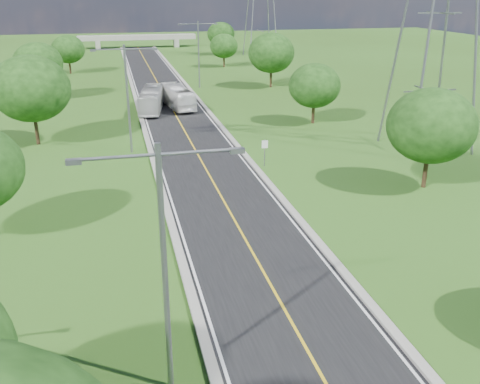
% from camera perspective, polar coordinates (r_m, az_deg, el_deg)
% --- Properties ---
extents(ground, '(260.00, 260.00, 0.00)m').
position_cam_1_polar(ground, '(67.19, -6.91, 8.17)').
color(ground, '#2D4E16').
rests_on(ground, ground).
extents(road, '(8.00, 150.00, 0.06)m').
position_cam_1_polar(road, '(73.01, -7.48, 9.20)').
color(road, black).
rests_on(road, ground).
extents(curb_left, '(0.50, 150.00, 0.22)m').
position_cam_1_polar(curb_left, '(72.70, -10.86, 9.02)').
color(curb_left, gray).
rests_on(curb_left, ground).
extents(curb_right, '(0.50, 150.00, 0.22)m').
position_cam_1_polar(curb_right, '(73.54, -4.15, 9.47)').
color(curb_right, gray).
rests_on(curb_right, ground).
extents(speed_limit_sign, '(0.55, 0.09, 2.40)m').
position_cam_1_polar(speed_limit_sign, '(46.79, 2.65, 4.64)').
color(speed_limit_sign, slate).
rests_on(speed_limit_sign, ground).
extents(overpass, '(30.00, 3.00, 3.20)m').
position_cam_1_polar(overpass, '(145.84, -10.90, 15.82)').
color(overpass, gray).
rests_on(overpass, ground).
extents(streetlight_near_left, '(5.90, 0.25, 10.00)m').
position_cam_1_polar(streetlight_near_left, '(19.33, -8.15, -6.44)').
color(streetlight_near_left, slate).
rests_on(streetlight_near_left, ground).
extents(streetlight_mid_left, '(5.90, 0.25, 10.00)m').
position_cam_1_polar(streetlight_mid_left, '(50.93, -11.95, 10.59)').
color(streetlight_mid_left, slate).
rests_on(streetlight_mid_left, ground).
extents(streetlight_far_right, '(5.90, 0.25, 10.00)m').
position_cam_1_polar(streetlight_far_right, '(84.65, -4.44, 14.98)').
color(streetlight_far_right, slate).
rests_on(streetlight_far_right, ground).
extents(tree_lc, '(7.56, 7.56, 8.79)m').
position_cam_1_polar(tree_lc, '(56.43, -21.41, 10.22)').
color(tree_lc, black).
rests_on(tree_lc, ground).
extents(tree_ld, '(6.72, 6.72, 7.82)m').
position_cam_1_polar(tree_ld, '(80.33, -20.76, 12.70)').
color(tree_ld, black).
rests_on(tree_ld, ground).
extents(tree_le, '(5.88, 5.88, 6.84)m').
position_cam_1_polar(tree_le, '(103.91, -17.87, 14.30)').
color(tree_le, black).
rests_on(tree_le, ground).
extents(tree_rb, '(6.72, 6.72, 7.82)m').
position_cam_1_polar(tree_rb, '(43.28, 19.73, 6.67)').
color(tree_rb, black).
rests_on(tree_rb, ground).
extents(tree_rc, '(5.88, 5.88, 6.84)m').
position_cam_1_polar(tree_rc, '(62.21, 7.95, 11.17)').
color(tree_rc, black).
rests_on(tree_rc, ground).
extents(tree_rd, '(7.14, 7.14, 8.30)m').
position_cam_1_polar(tree_rd, '(85.22, 3.36, 14.59)').
color(tree_rd, black).
rests_on(tree_rd, ground).
extents(tree_re, '(5.46, 5.46, 6.35)m').
position_cam_1_polar(tree_re, '(107.91, -1.74, 15.31)').
color(tree_re, black).
rests_on(tree_re, ground).
extents(tree_rf, '(6.30, 6.30, 7.33)m').
position_cam_1_polar(tree_rf, '(128.07, -2.05, 16.49)').
color(tree_rf, black).
rests_on(tree_rf, ground).
extents(bus_outbound, '(3.64, 10.23, 2.79)m').
position_cam_1_polar(bus_outbound, '(70.87, -6.70, 10.05)').
color(bus_outbound, silver).
rests_on(bus_outbound, road).
extents(bus_inbound, '(4.05, 10.53, 2.86)m').
position_cam_1_polar(bus_inbound, '(69.34, -9.43, 9.71)').
color(bus_inbound, silver).
rests_on(bus_inbound, road).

